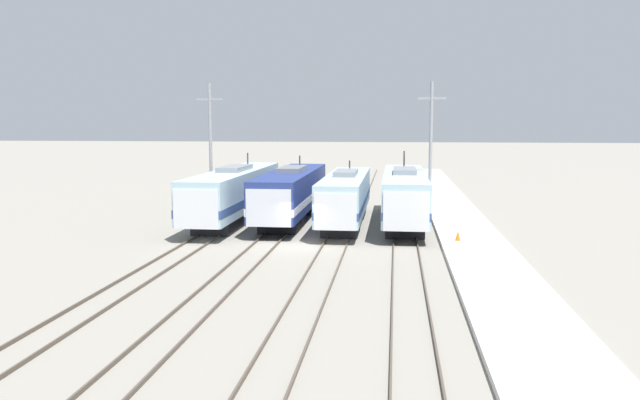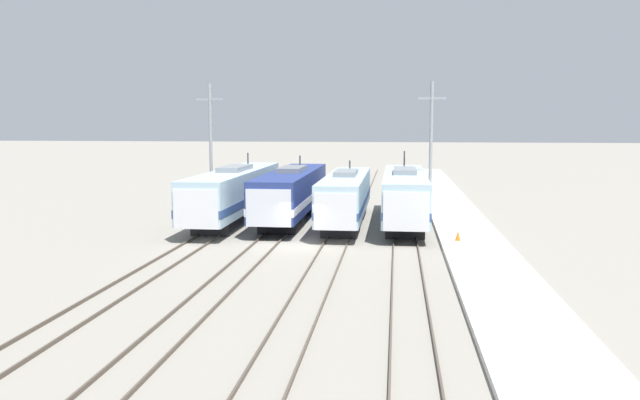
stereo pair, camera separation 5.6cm
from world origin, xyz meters
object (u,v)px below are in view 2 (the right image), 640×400
Objects in this scene: locomotive_center_left at (291,193)px; traffic_cone at (458,236)px; locomotive_center_right at (345,197)px; locomotive_far_left at (234,193)px; locomotive_far_right at (404,196)px; catenary_tower_right at (431,148)px; catenary_tower_left at (211,146)px.

traffic_cone is at bearing -34.42° from locomotive_center_left.
locomotive_center_left is at bearing 160.57° from locomotive_center_right.
traffic_cone is (15.74, -7.23, -1.55)m from locomotive_far_left.
locomotive_far_right is at bearing 9.03° from locomotive_center_right.
locomotive_far_left is 1.16× the size of locomotive_center_right.
locomotive_far_right reaches higher than locomotive_center_left.
catenary_tower_right is (1.94, 2.69, 3.39)m from locomotive_far_right.
locomotive_center_left is 1.02× the size of locomotive_far_right.
catenary_tower_left reaches higher than traffic_cone.
locomotive_center_right is at bearing -170.97° from locomotive_far_right.
catenary_tower_right is at bearing 0.00° from catenary_tower_left.
locomotive_far_left is at bearing -170.07° from catenary_tower_right.
locomotive_center_right is 11.89m from catenary_tower_left.
traffic_cone is at bearing -28.24° from catenary_tower_left.
locomotive_center_right is at bearing -5.50° from locomotive_far_left.
locomotive_far_right is 28.59× the size of traffic_cone.
locomotive_center_right is (8.40, -0.81, -0.09)m from locomotive_far_left.
catenary_tower_left reaches higher than locomotive_far_right.
catenary_tower_left is (-10.87, 3.36, 3.45)m from locomotive_center_right.
locomotive_center_left is 1.71× the size of catenary_tower_right.
catenary_tower_right is at bearing 9.93° from locomotive_far_left.
locomotive_center_right is 1.56× the size of catenary_tower_left.
locomotive_center_left is 11.04m from catenary_tower_right.
locomotive_far_right is at bearing -125.78° from catenary_tower_right.
catenary_tower_left is 17.01m from catenary_tower_right.
catenary_tower_right is at bearing 54.22° from locomotive_far_right.
locomotive_center_left reaches higher than traffic_cone.
locomotive_far_left is 15.14m from catenary_tower_right.
locomotive_center_right is 0.93× the size of locomotive_far_right.
locomotive_far_right is 15.68m from catenary_tower_left.
locomotive_center_right is (4.20, -1.48, -0.06)m from locomotive_center_left.
locomotive_center_left reaches higher than locomotive_center_right.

